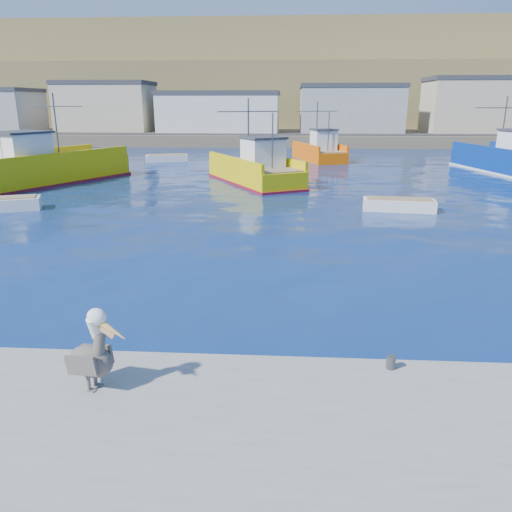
{
  "coord_description": "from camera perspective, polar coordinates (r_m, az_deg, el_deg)",
  "views": [
    {
      "loc": [
        0.7,
        -13.2,
        6.03
      ],
      "look_at": [
        -0.29,
        2.19,
        1.27
      ],
      "focal_mm": 35.0,
      "sensor_mm": 36.0,
      "label": 1
    }
  ],
  "objects": [
    {
      "name": "dock_bollards",
      "position": [
        11.18,
        2.77,
        -11.65
      ],
      "size": [
        36.2,
        0.2,
        0.3
      ],
      "color": "#4C4C4C",
      "rests_on": "dock"
    },
    {
      "name": "pelican",
      "position": [
        10.56,
        -18.18,
        -10.67
      ],
      "size": [
        1.42,
        0.82,
        1.77
      ],
      "color": "#595451",
      "rests_on": "dock"
    },
    {
      "name": "trawler_blue",
      "position": [
        50.97,
        26.94,
        9.77
      ],
      "size": [
        6.69,
        12.93,
        6.64
      ],
      "color": "navy",
      "rests_on": "ground"
    },
    {
      "name": "boat_orange",
      "position": [
        55.32,
        7.29,
        11.84
      ],
      "size": [
        5.69,
        9.25,
        6.13
      ],
      "color": "#EB5C05",
      "rests_on": "ground"
    },
    {
      "name": "far_shore",
      "position": [
        122.44,
        3.51,
        18.5
      ],
      "size": [
        200.0,
        81.0,
        24.0
      ],
      "color": "brown",
      "rests_on": "ground"
    },
    {
      "name": "skiff_extra",
      "position": [
        54.84,
        -10.16,
        10.89
      ],
      "size": [
        4.58,
        2.74,
        0.94
      ],
      "color": "silver",
      "rests_on": "ground"
    },
    {
      "name": "skiff_mid",
      "position": [
        30.29,
        16.0,
        5.54
      ],
      "size": [
        4.21,
        1.92,
        0.88
      ],
      "color": "silver",
      "rests_on": "ground"
    },
    {
      "name": "skiff_left",
      "position": [
        32.71,
        -27.17,
        5.17
      ],
      "size": [
        4.58,
        2.98,
        0.94
      ],
      "color": "silver",
      "rests_on": "ground"
    },
    {
      "name": "trawler_yellow_a",
      "position": [
        42.62,
        -23.14,
        9.25
      ],
      "size": [
        10.11,
        14.27,
        6.82
      ],
      "color": "#DBBE08",
      "rests_on": "ground"
    },
    {
      "name": "trawler_yellow_b",
      "position": [
        39.1,
        -0.06,
        9.77
      ],
      "size": [
        8.35,
        11.14,
        6.44
      ],
      "color": "#DBBE08",
      "rests_on": "ground"
    },
    {
      "name": "ground",
      "position": [
        14.53,
        0.58,
        -7.38
      ],
      "size": [
        260.0,
        260.0,
        0.0
      ],
      "primitive_type": "plane",
      "color": "#061951",
      "rests_on": "ground"
    }
  ]
}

